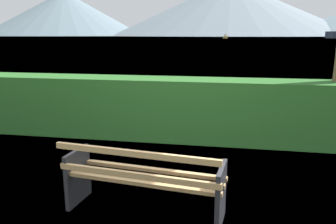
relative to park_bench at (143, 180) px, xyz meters
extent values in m
plane|color=olive|center=(0.01, 0.06, -0.43)|extent=(1400.00, 1400.00, 0.00)
plane|color=#6B8EA3|center=(0.01, 306.16, -0.43)|extent=(620.00, 620.00, 0.00)
cube|color=tan|center=(-0.02, -0.13, 0.02)|extent=(1.83, 0.29, 0.04)
cube|color=tan|center=(0.01, 0.06, 0.02)|extent=(1.83, 0.29, 0.04)
cube|color=tan|center=(0.03, 0.25, 0.02)|extent=(1.83, 0.29, 0.04)
cube|color=tan|center=(-0.02, -0.20, 0.14)|extent=(1.83, 0.27, 0.06)
cube|color=tan|center=(-0.03, -0.25, 0.41)|extent=(1.83, 0.27, 0.06)
cube|color=#2D2D33|center=(-0.87, 0.15, -0.09)|extent=(0.11, 0.51, 0.68)
cube|color=#2D2D33|center=(0.88, -0.06, -0.09)|extent=(0.11, 0.51, 0.68)
cube|color=#2D6B28|center=(0.01, 2.94, 0.17)|extent=(11.37, 0.82, 1.20)
cube|color=gold|center=(-1.06, 183.44, 0.15)|extent=(2.68, 5.33, 1.16)
cube|color=beige|center=(-1.06, 183.44, 1.28)|extent=(1.59, 2.02, 1.11)
cone|color=slate|center=(-282.78, 552.31, 36.96)|extent=(274.81, 274.81, 74.77)
cone|color=gray|center=(0.01, 568.72, 43.31)|extent=(389.73, 389.73, 87.47)
camera|label=1|loc=(0.89, -3.35, 1.60)|focal=35.18mm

